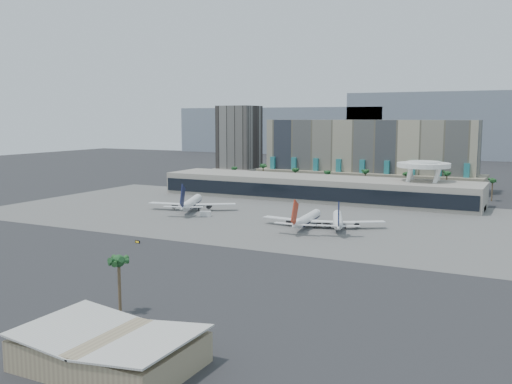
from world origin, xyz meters
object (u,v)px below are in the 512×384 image
at_px(airliner_centre, 307,219).
at_px(airliner_right, 338,220).
at_px(airliner_left, 191,203).
at_px(service_vehicle_a, 205,214).
at_px(service_vehicle_b, 331,225).
at_px(taxiway_sign, 138,242).

xyz_separation_m(airliner_centre, airliner_right, (11.71, 3.44, -0.07)).
distance_m(airliner_centre, airliner_right, 12.20).
relative_size(airliner_left, airliner_centre, 1.04).
height_order(airliner_centre, airliner_right, airliner_centre).
bearing_deg(airliner_left, service_vehicle_a, -57.12).
relative_size(airliner_centre, service_vehicle_a, 8.14).
height_order(airliner_left, service_vehicle_b, airliner_left).
bearing_deg(taxiway_sign, service_vehicle_a, 106.54).
xyz_separation_m(airliner_left, service_vehicle_b, (71.92, -8.11, -2.88)).
xyz_separation_m(service_vehicle_a, service_vehicle_b, (57.96, 1.91, -0.30)).
distance_m(airliner_right, service_vehicle_a, 61.51).
relative_size(airliner_left, airliner_right, 1.11).
height_order(airliner_centre, taxiway_sign, airliner_centre).
relative_size(airliner_right, service_vehicle_b, 10.79).
bearing_deg(service_vehicle_a, service_vehicle_b, -21.68).
xyz_separation_m(airliner_right, service_vehicle_a, (-61.47, 0.27, -2.17)).
xyz_separation_m(airliner_right, taxiway_sign, (-53.81, -56.75, -2.86)).
relative_size(airliner_left, service_vehicle_b, 11.99).
relative_size(service_vehicle_b, taxiway_sign, 1.57).
xyz_separation_m(airliner_right, service_vehicle_b, (-3.51, 2.18, -2.47)).
relative_size(airliner_centre, service_vehicle_b, 11.47).
distance_m(airliner_left, airliner_right, 76.13).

